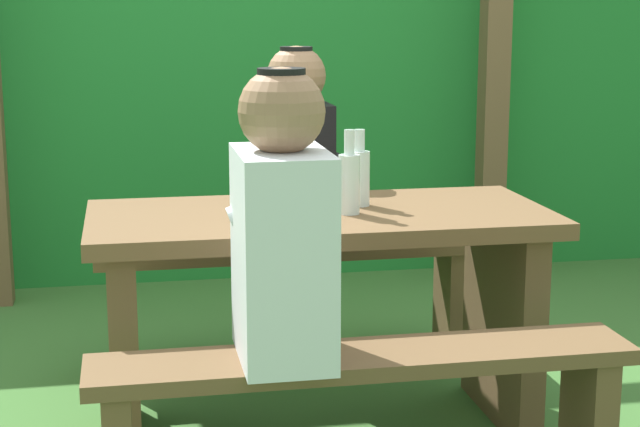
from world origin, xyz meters
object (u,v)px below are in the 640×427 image
person_white_shirt (282,227)px  drinking_glass (292,200)px  bench_near (364,402)px  bottle_right (359,175)px  bench_far (290,280)px  cell_phone (304,206)px  picnic_table (320,282)px  person_black_coat (297,155)px  bottle_left (349,181)px

person_white_shirt → drinking_glass: bearing=78.4°
bench_near → bottle_right: bearing=78.3°
bench_near → bench_far: same height
bottle_right → cell_phone: 0.20m
picnic_table → bench_far: 0.62m
bench_far → cell_phone: bearing=-94.2°
bench_far → cell_phone: size_ratio=10.00×
person_white_shirt → drinking_glass: person_white_shirt is taller
person_black_coat → drinking_glass: (-0.12, -0.64, -0.04)m
person_black_coat → bottle_left: 0.65m
bench_near → bottle_right: (0.14, 0.66, 0.48)m
person_black_coat → cell_phone: person_black_coat is taller
bench_near → bottle_right: size_ratio=5.85×
cell_phone → drinking_glass: bearing=-107.9°
person_black_coat → picnic_table: bearing=-92.8°
bench_near → bottle_left: bearing=81.8°
bottle_right → drinking_glass: bearing=-153.8°
picnic_table → bottle_right: (0.14, 0.07, 0.32)m
picnic_table → person_white_shirt: size_ratio=1.95×
drinking_glass → bench_far: bearing=81.6°
cell_phone → bottle_left: bearing=-33.9°
bench_near → bench_far: 1.19m
picnic_table → bench_near: size_ratio=1.00×
person_black_coat → bench_near: bearing=-91.4°
bottle_left → cell_phone: 0.19m
person_black_coat → bottle_left: (0.05, -0.65, 0.01)m
picnic_table → cell_phone: 0.24m
person_white_shirt → bench_far: bearing=80.1°
person_white_shirt → person_black_coat: (0.24, 1.19, 0.00)m
drinking_glass → cell_phone: bearing=62.7°
person_white_shirt → bottle_left: size_ratio=2.83×
bottle_right → cell_phone: size_ratio=1.71×
picnic_table → bench_far: picnic_table is taller
bench_near → picnic_table: bearing=90.0°
bench_far → bottle_right: (0.14, -0.53, 0.48)m
drinking_glass → picnic_table: bearing=27.1°
bottle_left → bottle_right: bearing=63.8°
bench_near → person_white_shirt: 0.51m
bench_far → person_black_coat: (0.03, -0.00, 0.47)m
person_black_coat → cell_phone: size_ratio=5.14×
bench_near → bottle_left: (0.08, 0.54, 0.48)m
bottle_left → cell_phone: bearing=136.6°
picnic_table → cell_phone: size_ratio=10.00×
bench_near → person_white_shirt: person_white_shirt is taller
drinking_glass → cell_phone: drinking_glass is taller
person_black_coat → cell_phone: (-0.07, -0.53, -0.08)m
bench_far → person_black_coat: person_black_coat is taller
picnic_table → person_black_coat: (0.03, 0.59, 0.31)m
picnic_table → drinking_glass: drinking_glass is taller
bottle_right → cell_phone: bearing=-177.9°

